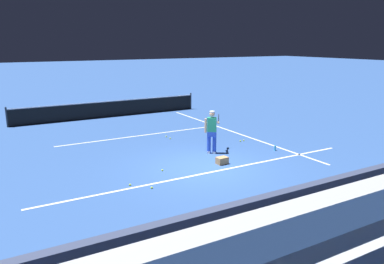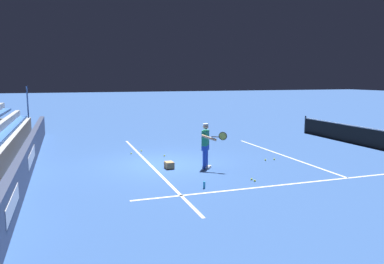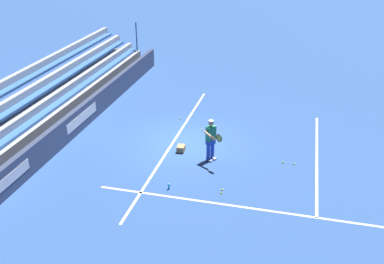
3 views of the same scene
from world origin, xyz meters
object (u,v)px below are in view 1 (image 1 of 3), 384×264
tennis_player (212,131)px  tennis_ball_toward_net (130,185)px  ball_box_cardboard (222,161)px  tennis_ball_midcourt (166,136)px  tennis_net (110,109)px  tennis_ball_far_right (162,170)px  tennis_ball_by_box (244,140)px  tennis_ball_far_left (170,138)px  water_bottle (275,148)px  tennis_ball_near_player (152,188)px  tennis_ball_on_baseline (240,141)px

tennis_player → tennis_ball_toward_net: (-4.09, -1.68, -0.86)m
ball_box_cardboard → tennis_ball_midcourt: 4.58m
ball_box_cardboard → tennis_net: bearing=94.3°
ball_box_cardboard → tennis_net: 10.60m
ball_box_cardboard → tennis_ball_far_right: bearing=170.1°
tennis_ball_by_box → tennis_ball_toward_net: 6.85m
tennis_ball_far_left → tennis_ball_far_right: same height
water_bottle → tennis_net: (-3.65, 10.22, 0.38)m
tennis_ball_midcourt → tennis_net: bearing=97.3°
tennis_ball_near_player → tennis_ball_midcourt: size_ratio=1.00×
tennis_ball_midcourt → tennis_ball_far_left: size_ratio=1.00×
tennis_ball_near_player → tennis_ball_toward_net: bearing=130.9°
water_bottle → tennis_ball_far_left: bearing=127.1°
tennis_ball_midcourt → tennis_ball_far_right: (-2.20, -4.19, 0.00)m
tennis_ball_by_box → tennis_net: size_ratio=0.01×
tennis_ball_toward_net → tennis_net: bearing=75.2°
tennis_ball_on_baseline → water_bottle: water_bottle is taller
tennis_net → tennis_ball_toward_net: bearing=-104.8°
tennis_ball_near_player → tennis_ball_on_baseline: (5.67, 3.10, 0.00)m
tennis_ball_toward_net → tennis_ball_far_left: (3.64, 4.50, 0.00)m
tennis_player → tennis_ball_far_right: size_ratio=25.98×
tennis_ball_near_player → water_bottle: water_bottle is taller
tennis_ball_midcourt → tennis_ball_toward_net: (-3.65, -4.93, 0.00)m
tennis_player → water_bottle: bearing=-22.1°
tennis_ball_midcourt → tennis_ball_far_right: size_ratio=1.00×
tennis_player → tennis_ball_midcourt: bearing=97.7°
tennis_ball_midcourt → tennis_net: size_ratio=0.01×
tennis_ball_by_box → tennis_ball_far_left: same height
tennis_ball_near_player → tennis_ball_far_left: bearing=58.1°
ball_box_cardboard → tennis_ball_far_right: size_ratio=6.06×
tennis_ball_near_player → tennis_net: tennis_net is taller
tennis_player → ball_box_cardboard: 1.59m
tennis_ball_far_left → tennis_ball_far_right: size_ratio=1.00×
water_bottle → tennis_net: size_ratio=0.02×
water_bottle → ball_box_cardboard: bearing=-173.1°
tennis_ball_by_box → tennis_ball_far_left: size_ratio=1.00×
tennis_ball_toward_net → tennis_ball_far_left: size_ratio=1.00×
tennis_ball_near_player → tennis_ball_midcourt: (3.16, 5.48, 0.00)m
tennis_ball_by_box → tennis_ball_far_right: 5.23m
tennis_ball_midcourt → tennis_ball_far_right: bearing=-117.7°
tennis_net → ball_box_cardboard: bearing=-85.7°
tennis_player → tennis_ball_far_left: tennis_player is taller
water_bottle → tennis_player: bearing=157.9°
ball_box_cardboard → tennis_ball_toward_net: (-3.67, -0.34, -0.10)m
tennis_ball_far_left → tennis_ball_far_right: 4.36m
tennis_ball_near_player → tennis_player: bearing=31.9°
tennis_ball_by_box → tennis_net: 9.07m
tennis_player → tennis_ball_by_box: 2.58m
tennis_ball_on_baseline → tennis_ball_far_right: same height
ball_box_cardboard → water_bottle: bearing=6.9°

